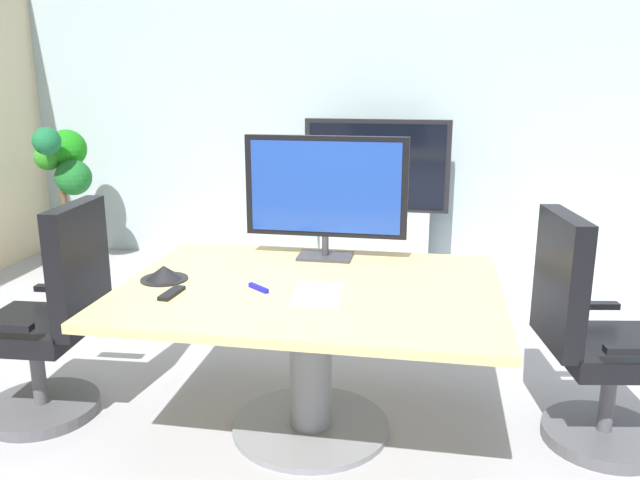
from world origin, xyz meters
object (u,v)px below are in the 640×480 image
at_px(office_chair_left, 52,330).
at_px(remote_control, 172,293).
at_px(conference_phone, 164,274).
at_px(conference_table, 311,324).
at_px(wall_display_unit, 376,223).
at_px(office_chair_right, 592,351).
at_px(tv_monitor, 326,190).
at_px(potted_plant, 65,185).

relative_size(office_chair_left, remote_control, 6.41).
bearing_deg(conference_phone, office_chair_left, -175.59).
distance_m(office_chair_left, conference_phone, 0.66).
distance_m(conference_table, conference_phone, 0.73).
height_order(conference_table, wall_display_unit, wall_display_unit).
relative_size(conference_table, office_chair_right, 1.58).
xyz_separation_m(office_chair_left, tv_monitor, (1.27, 0.55, 0.64)).
bearing_deg(conference_phone, conference_table, 3.61).
height_order(office_chair_left, potted_plant, potted_plant).
distance_m(conference_table, potted_plant, 3.45).
bearing_deg(office_chair_right, conference_phone, 85.54).
xyz_separation_m(tv_monitor, remote_control, (-0.56, -0.70, -0.35)).
bearing_deg(conference_phone, wall_display_unit, 73.99).
height_order(office_chair_right, conference_phone, office_chair_right).
bearing_deg(wall_display_unit, office_chair_right, -63.75).
relative_size(tv_monitor, wall_display_unit, 0.64).
xyz_separation_m(wall_display_unit, remote_control, (-0.64, -2.82, 0.30)).
bearing_deg(wall_display_unit, potted_plant, -173.21).
bearing_deg(conference_table, conference_phone, -176.39).
bearing_deg(office_chair_left, remote_control, 74.68).
distance_m(potted_plant, remote_control, 3.22).
distance_m(office_chair_left, wall_display_unit, 2.99).
relative_size(tv_monitor, remote_control, 4.94).
distance_m(office_chair_right, wall_display_unit, 2.74).
bearing_deg(potted_plant, remote_control, -51.18).
bearing_deg(tv_monitor, wall_display_unit, 88.06).
distance_m(wall_display_unit, conference_phone, 2.75).
relative_size(wall_display_unit, potted_plant, 1.05).
bearing_deg(tv_monitor, office_chair_left, -156.43).
bearing_deg(tv_monitor, conference_table, -88.90).
bearing_deg(conference_phone, potted_plant, 129.40).
relative_size(conference_table, remote_control, 10.13).
xyz_separation_m(office_chair_left, conference_phone, (0.58, 0.05, 0.31)).
relative_size(office_chair_right, potted_plant, 0.87).
xyz_separation_m(tv_monitor, conference_phone, (-0.68, -0.51, -0.33)).
xyz_separation_m(wall_display_unit, conference_phone, (-0.75, -2.63, 0.32)).
xyz_separation_m(conference_table, potted_plant, (-2.59, 2.27, 0.19)).
relative_size(conference_table, tv_monitor, 2.05).
height_order(office_chair_right, remote_control, office_chair_right).
xyz_separation_m(office_chair_left, remote_control, (0.70, -0.15, 0.29)).
bearing_deg(office_chair_right, tv_monitor, 65.84).
relative_size(office_chair_left, conference_phone, 4.95).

